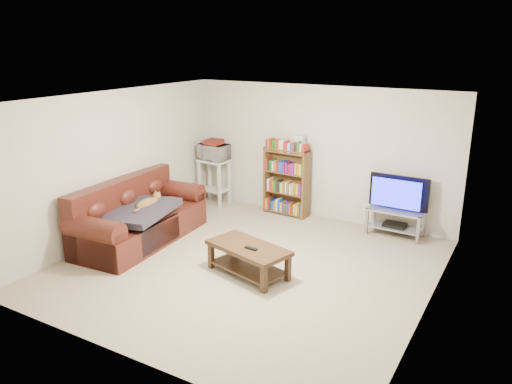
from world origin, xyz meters
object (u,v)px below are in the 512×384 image
Objects in this scene: tv_stand at (395,218)px; sofa at (137,220)px; coffee_table at (248,254)px; bookshelf at (286,181)px.

sofa is at bearing -146.54° from tv_stand.
coffee_table is 2.65m from bookshelf.
sofa is 1.93× the size of bookshelf.
coffee_table is 1.40× the size of tv_stand.
bookshelf is at bearing 52.86° from sofa.
sofa is 2.63× the size of tv_stand.
tv_stand is (3.60, 2.28, -0.04)m from sofa.
tv_stand is at bearing 1.90° from bookshelf.
sofa is 2.83m from bookshelf.
sofa is at bearing -169.35° from coffee_table.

